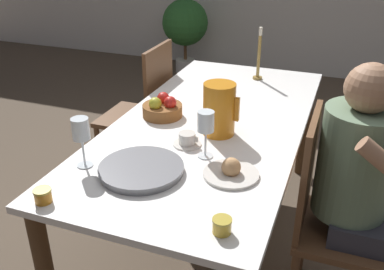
# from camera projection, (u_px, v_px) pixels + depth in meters

# --- Properties ---
(ground_plane) EXTENTS (20.00, 20.00, 0.00)m
(ground_plane) POSITION_uv_depth(u_px,v_px,m) (209.00, 234.00, 2.49)
(ground_plane) COLOR brown
(dining_table) EXTENTS (0.90, 1.91, 0.73)m
(dining_table) POSITION_uv_depth(u_px,v_px,m) (212.00, 136.00, 2.20)
(dining_table) COLOR white
(dining_table) RESTS_ON ground_plane
(chair_person_side) EXTENTS (0.42, 0.42, 0.95)m
(chair_person_side) POSITION_uv_depth(u_px,v_px,m) (331.00, 217.00, 1.83)
(chair_person_side) COLOR brown
(chair_person_side) RESTS_ON ground_plane
(chair_opposite) EXTENTS (0.42, 0.42, 0.95)m
(chair_opposite) POSITION_uv_depth(u_px,v_px,m) (144.00, 111.00, 2.86)
(chair_opposite) COLOR brown
(chair_opposite) RESTS_ON ground_plane
(person_seated) EXTENTS (0.39, 0.41, 1.18)m
(person_seated) POSITION_uv_depth(u_px,v_px,m) (362.00, 180.00, 1.72)
(person_seated) COLOR #33333D
(person_seated) RESTS_ON ground_plane
(red_pitcher) EXTENTS (0.17, 0.15, 0.25)m
(red_pitcher) POSITION_uv_depth(u_px,v_px,m) (219.00, 109.00, 1.97)
(red_pitcher) COLOR orange
(red_pitcher) RESTS_ON dining_table
(wine_glass_water) EXTENTS (0.07, 0.07, 0.21)m
(wine_glass_water) POSITION_uv_depth(u_px,v_px,m) (81.00, 131.00, 1.69)
(wine_glass_water) COLOR white
(wine_glass_water) RESTS_ON dining_table
(wine_glass_juice) EXTENTS (0.07, 0.07, 0.21)m
(wine_glass_juice) POSITION_uv_depth(u_px,v_px,m) (206.00, 124.00, 1.76)
(wine_glass_juice) COLOR white
(wine_glass_juice) RESTS_ON dining_table
(teacup_near_person) EXTENTS (0.13, 0.13, 0.06)m
(teacup_near_person) POSITION_uv_depth(u_px,v_px,m) (187.00, 140.00, 1.91)
(teacup_near_person) COLOR silver
(teacup_near_person) RESTS_ON dining_table
(serving_tray) EXTENTS (0.34, 0.34, 0.03)m
(serving_tray) POSITION_uv_depth(u_px,v_px,m) (141.00, 169.00, 1.70)
(serving_tray) COLOR gray
(serving_tray) RESTS_ON dining_table
(bread_plate) EXTENTS (0.22, 0.22, 0.08)m
(bread_plate) POSITION_uv_depth(u_px,v_px,m) (231.00, 171.00, 1.68)
(bread_plate) COLOR silver
(bread_plate) RESTS_ON dining_table
(jam_jar_amber) EXTENTS (0.06, 0.06, 0.05)m
(jam_jar_amber) POSITION_uv_depth(u_px,v_px,m) (222.00, 225.00, 1.37)
(jam_jar_amber) COLOR gold
(jam_jar_amber) RESTS_ON dining_table
(jam_jar_red) EXTENTS (0.06, 0.06, 0.05)m
(jam_jar_red) POSITION_uv_depth(u_px,v_px,m) (43.00, 195.00, 1.52)
(jam_jar_red) COLOR #C67A1E
(jam_jar_red) RESTS_ON dining_table
(fruit_bowl) EXTENTS (0.20, 0.20, 0.11)m
(fruit_bowl) POSITION_uv_depth(u_px,v_px,m) (163.00, 108.00, 2.19)
(fruit_bowl) COLOR brown
(fruit_bowl) RESTS_ON dining_table
(candlestick_tall) EXTENTS (0.06, 0.06, 0.33)m
(candlestick_tall) POSITION_uv_depth(u_px,v_px,m) (259.00, 59.00, 2.68)
(candlestick_tall) COLOR olive
(candlestick_tall) RESTS_ON dining_table
(potted_plant) EXTENTS (0.53, 0.53, 0.86)m
(potted_plant) POSITION_uv_depth(u_px,v_px,m) (185.00, 25.00, 4.96)
(potted_plant) COLOR beige
(potted_plant) RESTS_ON ground_plane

